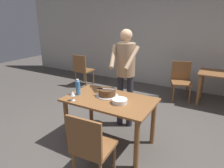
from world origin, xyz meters
TOP-DOWN VIEW (x-y plane):
  - ground_plane at (0.00, 0.00)m, footprint 14.00×14.00m
  - back_wall at (0.00, 3.17)m, footprint 10.00×0.12m
  - main_dining_table at (0.00, 0.00)m, footprint 1.32×0.79m
  - cake_on_platter at (-0.09, 0.08)m, footprint 0.34×0.34m
  - cake_knife at (-0.16, 0.06)m, footprint 0.26×0.11m
  - plate_stack at (0.19, -0.06)m, footprint 0.22×0.22m
  - wine_glass_near at (-0.43, -0.32)m, footprint 0.08×0.08m
  - water_bottle at (-0.52, -0.09)m, footprint 0.07×0.07m
  - person_cutting_cake at (-0.05, 0.61)m, footprint 0.46×0.57m
  - chair_near_side at (0.20, -0.77)m, footprint 0.47×0.47m
  - background_table at (1.43, 2.47)m, footprint 1.00×0.70m
  - background_chair_0 at (0.56, 2.40)m, footprint 0.56×0.56m
  - background_chair_1 at (-2.10, 2.04)m, footprint 0.45×0.45m

SIDE VIEW (x-z plane):
  - ground_plane at x=0.00m, z-range 0.00..0.00m
  - chair_near_side at x=0.20m, z-range 0.04..0.94m
  - background_chair_0 at x=0.56m, z-range 0.04..0.94m
  - background_chair_1 at x=-2.10m, z-range 0.04..0.94m
  - background_table at x=1.43m, z-range 0.21..0.95m
  - main_dining_table at x=0.00m, z-range 0.24..0.99m
  - plate_stack at x=0.19m, z-range 0.75..0.81m
  - cake_on_platter at x=-0.09m, z-range 0.75..0.86m
  - wine_glass_near at x=-0.43m, z-range 0.78..0.92m
  - water_bottle at x=-0.52m, z-range 0.74..0.99m
  - cake_knife at x=-0.16m, z-range 0.86..0.88m
  - person_cutting_cake at x=-0.05m, z-range 0.22..1.94m
  - back_wall at x=0.00m, z-range 0.00..2.70m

